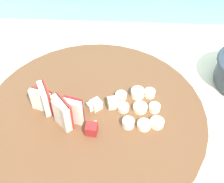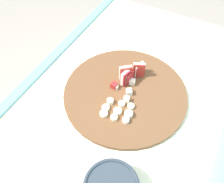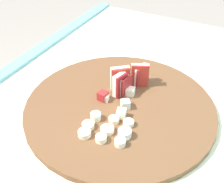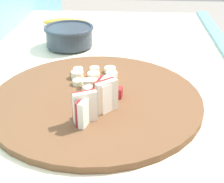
% 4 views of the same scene
% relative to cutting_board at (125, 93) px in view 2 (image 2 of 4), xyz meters
% --- Properties ---
extents(tiled_countertop, '(1.32, 0.71, 0.93)m').
position_rel_cutting_board_xyz_m(tiled_countertop, '(0.09, -0.01, -0.47)').
color(tiled_countertop, beige).
rests_on(tiled_countertop, ground).
extents(tile_backsplash, '(2.40, 0.04, 1.37)m').
position_rel_cutting_board_xyz_m(tile_backsplash, '(0.09, 0.36, -0.24)').
color(tile_backsplash, '#6BADC6').
rests_on(tile_backsplash, ground).
extents(cutting_board, '(0.45, 0.45, 0.01)m').
position_rel_cutting_board_xyz_m(cutting_board, '(0.00, 0.00, 0.00)').
color(cutting_board, brown).
rests_on(cutting_board, tiled_countertop).
extents(apple_wedge_fan, '(0.11, 0.08, 0.06)m').
position_rel_cutting_board_xyz_m(apple_wedge_fan, '(-0.07, -0.01, 0.04)').
color(apple_wedge_fan, '#B22D23').
rests_on(apple_wedge_fan, cutting_board).
extents(apple_dice_pile, '(0.11, 0.09, 0.02)m').
position_rel_cutting_board_xyz_m(apple_dice_pile, '(-0.00, -0.00, 0.02)').
color(apple_dice_pile, white).
rests_on(apple_dice_pile, cutting_board).
extents(banana_slice_rows, '(0.10, 0.11, 0.02)m').
position_rel_cutting_board_xyz_m(banana_slice_rows, '(0.09, 0.01, 0.01)').
color(banana_slice_rows, white).
rests_on(banana_slice_rows, cutting_board).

